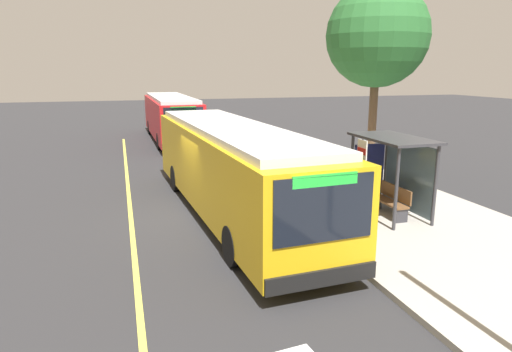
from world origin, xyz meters
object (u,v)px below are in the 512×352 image
at_px(transit_bus_main, 232,166).
at_px(waiting_bench, 391,200).
at_px(route_sign_post, 361,178).
at_px(pedestrian_commuter, 331,171).
at_px(transit_bus_second, 171,116).

relative_size(transit_bus_main, waiting_bench, 7.74).
distance_m(transit_bus_main, route_sign_post, 4.56).
distance_m(transit_bus_main, waiting_bench, 5.13).
bearing_deg(pedestrian_commuter, route_sign_post, -16.95).
xyz_separation_m(transit_bus_second, pedestrian_commuter, (16.35, 3.83, -0.50)).
relative_size(waiting_bench, pedestrian_commuter, 0.95).
bearing_deg(waiting_bench, transit_bus_second, -165.89).
distance_m(waiting_bench, route_sign_post, 3.21).
relative_size(transit_bus_second, pedestrian_commuter, 6.92).
bearing_deg(transit_bus_second, route_sign_post, 6.91).
xyz_separation_m(waiting_bench, pedestrian_commuter, (-2.41, -0.89, 0.48)).
bearing_deg(waiting_bench, route_sign_post, -49.04).
xyz_separation_m(transit_bus_second, route_sign_post, (20.68, 2.50, 0.34)).
distance_m(transit_bus_second, route_sign_post, 20.83).
height_order(transit_bus_main, transit_bus_second, same).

